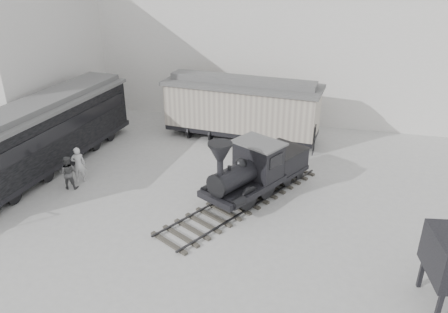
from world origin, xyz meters
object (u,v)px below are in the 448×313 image
(passenger_coach, at_px, (45,134))
(visitor_a, at_px, (78,165))
(visitor_b, at_px, (68,173))
(boxcar, at_px, (242,107))
(locomotive, at_px, (253,173))

(passenger_coach, relative_size, visitor_a, 7.11)
(visitor_a, distance_m, visitor_b, 0.76)
(boxcar, bearing_deg, passenger_coach, -139.20)
(passenger_coach, bearing_deg, visitor_a, -18.42)
(visitor_a, bearing_deg, boxcar, -159.25)
(locomotive, height_order, visitor_b, locomotive)
(visitor_a, bearing_deg, visitor_b, 52.72)
(passenger_coach, distance_m, visitor_b, 3.02)
(locomotive, height_order, boxcar, boxcar)
(locomotive, bearing_deg, visitor_b, -141.86)
(locomotive, distance_m, visitor_b, 8.67)
(locomotive, relative_size, passenger_coach, 0.70)
(boxcar, bearing_deg, visitor_b, -123.96)
(passenger_coach, bearing_deg, visitor_b, -33.28)
(boxcar, distance_m, visitor_b, 10.44)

